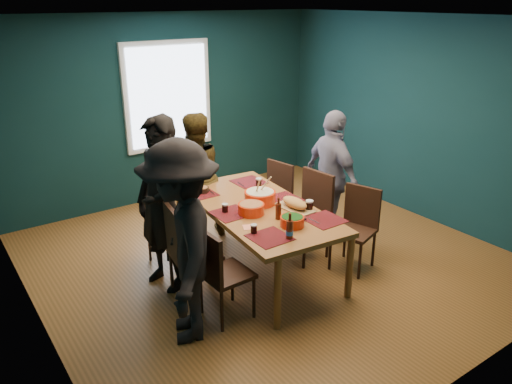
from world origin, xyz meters
TOP-DOWN VIEW (x-y plane):
  - room at (0.00, 0.27)m, footprint 5.01×5.01m
  - dining_table at (-0.27, -0.17)m, footprint 1.24×2.17m
  - chair_left_far at (-1.08, 0.59)m, footprint 0.39×0.39m
  - chair_left_mid at (-1.17, -0.20)m, footprint 0.53×0.53m
  - chair_left_near at (-1.08, -0.69)m, footprint 0.44×0.44m
  - chair_right_far at (0.48, 0.51)m, footprint 0.50×0.50m
  - chair_right_mid at (0.47, -0.19)m, footprint 0.51×0.51m
  - chair_right_near at (0.73, -0.69)m, footprint 0.53×0.53m
  - person_far_left at (-1.22, 0.18)m, footprint 0.60×0.76m
  - person_back at (-0.41, 0.99)m, footprint 0.84×0.68m
  - person_right at (0.97, -0.00)m, footprint 0.52×1.01m
  - person_near_left at (-1.44, -0.70)m, footprint 1.11×1.36m
  - bowl_salad at (-0.44, -0.29)m, footprint 0.27×0.27m
  - bowl_dumpling at (-0.20, -0.11)m, footprint 0.34×0.34m
  - bowl_herbs at (-0.28, -0.76)m, footprint 0.24×0.24m
  - cutting_board at (0.01, -0.45)m, footprint 0.27×0.55m
  - small_bowl at (-0.55, 0.54)m, footprint 0.16×0.16m
  - beer_bottle_a at (-0.47, -0.96)m, footprint 0.07×0.07m
  - beer_bottle_b at (-0.29, -0.55)m, footprint 0.06×0.06m
  - cola_glass_a at (-0.68, -0.68)m, footprint 0.07×0.07m
  - cola_glass_b at (0.11, -0.57)m, footprint 0.08×0.08m
  - cola_glass_c at (0.10, 0.33)m, footprint 0.07×0.07m
  - cola_glass_d at (-0.64, -0.10)m, footprint 0.07×0.07m
  - napkin_a at (0.13, -0.15)m, footprint 0.18×0.18m
  - napkin_b at (-0.64, -0.55)m, footprint 0.16×0.16m
  - napkin_c at (0.03, -0.81)m, footprint 0.13×0.13m

SIDE VIEW (x-z plane):
  - chair_left_far at x=-1.08m, z-range 0.07..0.92m
  - chair_right_near at x=0.73m, z-range 0.08..1.01m
  - chair_left_near at x=-1.08m, z-range 0.08..1.02m
  - chair_right_far at x=0.48m, z-range 0.08..1.02m
  - chair_left_mid at x=-1.17m, z-range 0.08..1.10m
  - chair_right_mid at x=0.47m, z-range 0.08..1.11m
  - dining_table at x=-0.27m, z-range 0.32..1.11m
  - napkin_b at x=-0.64m, z-range 0.79..0.79m
  - napkin_c at x=0.03m, z-range 0.79..0.79m
  - napkin_a at x=0.13m, z-range 0.79..0.79m
  - person_back at x=-0.41m, z-range 0.00..1.61m
  - person_right at x=0.97m, z-range 0.00..1.65m
  - small_bowl at x=-0.55m, z-range 0.79..0.86m
  - cola_glass_a at x=-0.68m, z-range 0.79..0.89m
  - cola_glass_d at x=-0.64m, z-range 0.80..0.89m
  - cola_glass_c at x=0.10m, z-range 0.80..0.89m
  - bowl_herbs at x=-0.28m, z-range 0.79..0.90m
  - cutting_board at x=0.01m, z-range 0.79..0.91m
  - bowl_salad at x=-0.44m, z-range 0.79..0.91m
  - cola_glass_b at x=0.11m, z-range 0.80..0.91m
  - bowl_dumpling at x=-0.20m, z-range 0.71..1.03m
  - beer_bottle_b at x=-0.29m, z-range 0.77..0.99m
  - beer_bottle_a at x=-0.47m, z-range 0.75..1.01m
  - person_near_left at x=-1.44m, z-range 0.00..1.83m
  - person_far_left at x=-1.22m, z-range 0.00..1.84m
  - room at x=0.00m, z-range 0.01..2.73m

